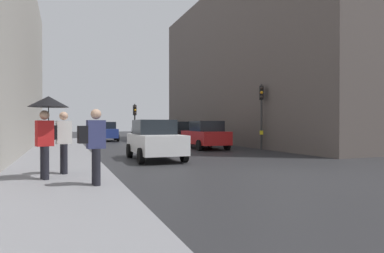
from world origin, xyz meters
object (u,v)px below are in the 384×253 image
(car_white_compact, at_px, (155,140))
(pedestrian_with_black_backpack, at_px, (62,139))
(car_red_sedan, at_px, (205,135))
(pedestrian_with_umbrella, at_px, (47,114))
(car_blue_van, at_px, (106,131))
(traffic_light_far_median, at_px, (135,116))
(traffic_light_mid_street, at_px, (261,105))
(car_green_estate, at_px, (158,131))
(car_silver_hatchback, at_px, (142,130))
(car_dark_suv, at_px, (180,133))
(pedestrian_with_grey_backpack, at_px, (94,142))

(car_white_compact, height_order, pedestrian_with_black_backpack, pedestrian_with_black_backpack)
(car_red_sedan, distance_m, pedestrian_with_umbrella, 13.10)
(car_blue_van, bearing_deg, car_red_sedan, -68.96)
(car_white_compact, bearing_deg, car_red_sedan, 46.48)
(car_red_sedan, distance_m, pedestrian_with_black_backpack, 12.24)
(traffic_light_far_median, bearing_deg, pedestrian_with_umbrella, -108.48)
(traffic_light_mid_street, distance_m, car_white_compact, 8.13)
(car_red_sedan, xyz_separation_m, car_green_estate, (0.66, 13.36, 0.00))
(traffic_light_mid_street, bearing_deg, pedestrian_with_black_backpack, -148.69)
(pedestrian_with_umbrella, relative_size, pedestrian_with_black_backpack, 1.21)
(traffic_light_far_median, height_order, car_white_compact, traffic_light_far_median)
(car_silver_hatchback, distance_m, car_green_estate, 5.37)
(car_silver_hatchback, distance_m, pedestrian_with_black_backpack, 28.94)
(car_silver_hatchback, bearing_deg, car_white_compact, -101.71)
(car_red_sedan, xyz_separation_m, car_dark_suv, (0.29, 5.61, 0.00))
(car_white_compact, relative_size, car_green_estate, 1.00)
(car_red_sedan, bearing_deg, car_dark_suv, 87.00)
(pedestrian_with_umbrella, bearing_deg, pedestrian_with_black_backpack, 66.49)
(traffic_light_far_median, distance_m, traffic_light_mid_street, 11.74)
(car_white_compact, xyz_separation_m, pedestrian_with_grey_backpack, (-3.13, -6.19, 0.29))
(traffic_light_mid_street, distance_m, car_dark_suv, 8.29)
(car_dark_suv, bearing_deg, car_silver_hatchback, 90.03)
(car_dark_suv, height_order, pedestrian_with_umbrella, pedestrian_with_umbrella)
(pedestrian_with_umbrella, distance_m, pedestrian_with_black_backpack, 1.11)
(car_white_compact, bearing_deg, pedestrian_with_umbrella, -130.65)
(car_dark_suv, relative_size, car_blue_van, 1.00)
(car_red_sedan, xyz_separation_m, pedestrian_with_grey_backpack, (-7.72, -11.03, 0.29))
(car_red_sedan, relative_size, car_blue_van, 0.99)
(car_green_estate, relative_size, car_blue_van, 0.98)
(car_dark_suv, bearing_deg, car_red_sedan, -93.00)
(traffic_light_mid_street, relative_size, pedestrian_with_black_backpack, 2.25)
(car_green_estate, distance_m, pedestrian_with_umbrella, 24.92)
(car_white_compact, distance_m, car_silver_hatchback, 24.05)
(traffic_light_mid_street, xyz_separation_m, car_red_sedan, (-2.81, 2.06, -1.86))
(traffic_light_far_median, bearing_deg, car_silver_hatchback, 73.73)
(traffic_light_far_median, bearing_deg, traffic_light_mid_street, -61.59)
(car_silver_hatchback, relative_size, car_blue_van, 0.99)
(car_dark_suv, height_order, pedestrian_with_black_backpack, pedestrian_with_black_backpack)
(car_dark_suv, distance_m, car_silver_hatchback, 13.10)
(car_dark_suv, xyz_separation_m, car_green_estate, (0.36, 7.74, 0.00))
(car_blue_van, relative_size, pedestrian_with_black_backpack, 2.43)
(traffic_light_mid_street, xyz_separation_m, pedestrian_with_umbrella, (-11.58, -7.64, -0.90))
(pedestrian_with_umbrella, bearing_deg, car_dark_suv, 59.38)
(traffic_light_mid_street, height_order, car_red_sedan, traffic_light_mid_street)
(traffic_light_mid_street, height_order, car_white_compact, traffic_light_mid_street)
(traffic_light_mid_street, height_order, car_dark_suv, traffic_light_mid_street)
(car_dark_suv, relative_size, pedestrian_with_black_backpack, 2.43)
(pedestrian_with_grey_backpack, bearing_deg, traffic_light_mid_street, 40.41)
(car_red_sedan, xyz_separation_m, pedestrian_with_umbrella, (-8.76, -9.69, 0.96))
(traffic_light_far_median, height_order, traffic_light_mid_street, traffic_light_mid_street)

